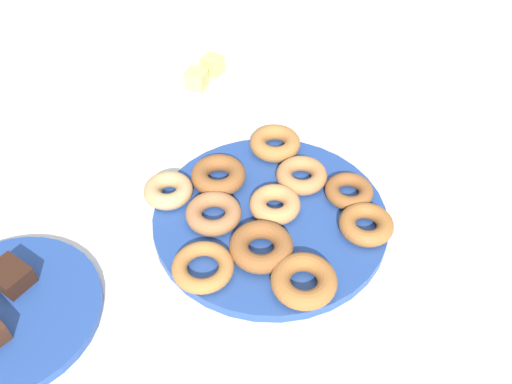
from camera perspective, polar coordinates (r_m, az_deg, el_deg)
name	(u,v)px	position (r m, az deg, el deg)	size (l,w,h in m)	color
ground_plane	(270,221)	(0.89, 1.46, -3.05)	(2.40, 2.40, 0.00)	white
donut_plate	(270,218)	(0.88, 1.47, -2.68)	(0.37, 0.37, 0.02)	#284C9E
donut_0	(261,246)	(0.81, 0.55, -5.66)	(0.09, 0.09, 0.03)	#995B2D
donut_1	(304,281)	(0.78, 4.98, -9.14)	(0.09, 0.09, 0.03)	#AD6B33
donut_2	(168,190)	(0.90, -9.07, 0.17)	(0.08, 0.08, 0.03)	tan
donut_3	(302,175)	(0.92, 4.75, 1.74)	(0.09, 0.09, 0.03)	#C6844C
donut_4	(216,177)	(0.91, -4.11, 1.59)	(0.09, 0.09, 0.03)	#995B2D
donut_5	(204,268)	(0.80, -5.39, -7.84)	(0.09, 0.09, 0.02)	#BC7A3D
donut_6	(366,224)	(0.86, 11.33, -3.31)	(0.08, 0.08, 0.03)	#AD6B33
donut_7	(214,213)	(0.86, -4.42, -2.22)	(0.09, 0.09, 0.03)	#B27547
donut_8	(349,191)	(0.90, 9.60, 0.10)	(0.08, 0.08, 0.02)	#995B2D
donut_9	(276,205)	(0.87, 2.13, -1.39)	(0.08, 0.08, 0.03)	tan
donut_10	(275,143)	(0.98, 1.99, 5.08)	(0.09, 0.09, 0.03)	#BC7A3D
cake_plate	(7,312)	(0.85, -24.35, -11.27)	(0.26, 0.26, 0.01)	#284C9E
brownie_far	(11,276)	(0.86, -24.07, -7.92)	(0.04, 0.06, 0.03)	#381E14
fruit_bowl	(208,89)	(1.13, -4.99, 10.62)	(0.16, 0.16, 0.04)	silver
melon_chunk_left	(197,79)	(1.10, -6.16, 11.56)	(0.04, 0.04, 0.04)	#DBD67A
melon_chunk_right	(212,65)	(1.14, -4.53, 12.99)	(0.04, 0.04, 0.04)	#DBD67A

